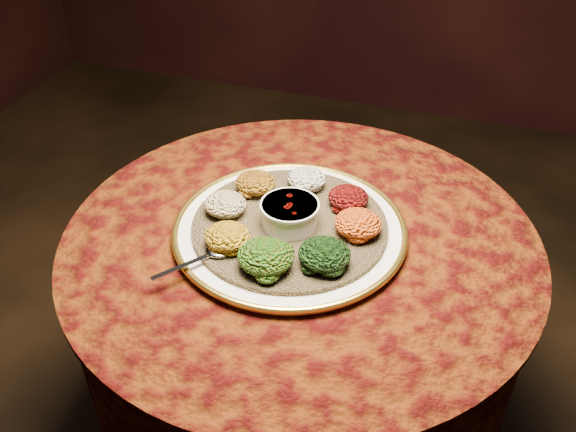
% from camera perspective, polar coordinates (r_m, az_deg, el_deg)
% --- Properties ---
extents(table, '(0.96, 0.96, 0.73)m').
position_cam_1_polar(table, '(1.41, 1.04, -7.47)').
color(table, black).
rests_on(table, ground).
extents(platter, '(0.51, 0.51, 0.02)m').
position_cam_1_polar(platter, '(1.28, 0.15, -1.24)').
color(platter, white).
rests_on(platter, table).
extents(injera, '(0.46, 0.46, 0.01)m').
position_cam_1_polar(injera, '(1.28, 0.15, -0.86)').
color(injera, brown).
rests_on(injera, platter).
extents(stew_bowl, '(0.12, 0.12, 0.05)m').
position_cam_1_polar(stew_bowl, '(1.26, 0.16, 0.33)').
color(stew_bowl, white).
rests_on(stew_bowl, injera).
extents(spoon, '(0.11, 0.13, 0.01)m').
position_cam_1_polar(spoon, '(1.20, -6.81, -3.36)').
color(spoon, silver).
rests_on(spoon, injera).
extents(portion_ayib, '(0.08, 0.08, 0.04)m').
position_cam_1_polar(portion_ayib, '(1.37, 1.65, 3.33)').
color(portion_ayib, white).
rests_on(portion_ayib, injera).
extents(portion_kitfo, '(0.08, 0.08, 0.04)m').
position_cam_1_polar(portion_kitfo, '(1.32, 5.39, 1.65)').
color(portion_kitfo, black).
rests_on(portion_kitfo, injera).
extents(portion_tikil, '(0.09, 0.09, 0.04)m').
position_cam_1_polar(portion_tikil, '(1.25, 6.25, -0.67)').
color(portion_tikil, '#BA690F').
rests_on(portion_tikil, injera).
extents(portion_gomen, '(0.10, 0.09, 0.05)m').
position_cam_1_polar(portion_gomen, '(1.17, 3.25, -3.40)').
color(portion_gomen, black).
rests_on(portion_gomen, injera).
extents(portion_mixveg, '(0.10, 0.10, 0.05)m').
position_cam_1_polar(portion_mixveg, '(1.16, -2.00, -3.60)').
color(portion_mixveg, '#9E210A').
rests_on(portion_mixveg, injera).
extents(portion_kik, '(0.09, 0.08, 0.04)m').
position_cam_1_polar(portion_kik, '(1.21, -5.40, -1.83)').
color(portion_kik, '#B3810F').
rests_on(portion_kik, injera).
extents(portion_timatim, '(0.09, 0.08, 0.04)m').
position_cam_1_polar(portion_timatim, '(1.30, -5.59, 1.05)').
color(portion_timatim, '#730608').
rests_on(portion_timatim, injera).
extents(portion_shiro, '(0.09, 0.08, 0.04)m').
position_cam_1_polar(portion_shiro, '(1.36, -2.89, 2.98)').
color(portion_shiro, '#885910').
rests_on(portion_shiro, injera).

